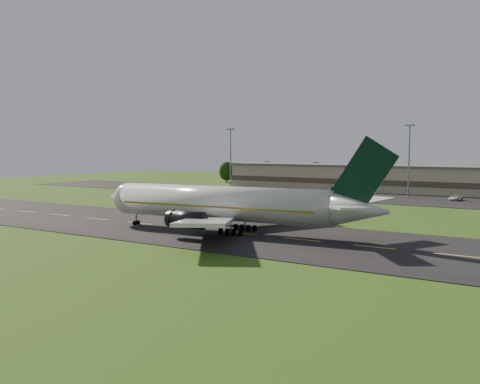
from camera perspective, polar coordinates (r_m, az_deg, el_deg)
The scene contains 10 objects.
ground at distance 86.16m, azimuth 0.08°, elevation -4.51°, with size 360.00×360.00×0.00m, color #244310.
taxiway at distance 86.15m, azimuth 0.08°, elevation -4.47°, with size 220.00×30.00×0.10m, color black.
apron at distance 151.45m, azimuth 14.87°, elevation -0.65°, with size 260.00×30.00×0.10m, color black.
airliner at distance 87.16m, azimuth -1.47°, elevation -1.31°, with size 51.25×41.98×15.57m.
terminal at distance 172.74m, azimuth 19.36°, elevation 1.20°, with size 145.00×16.00×8.40m.
light_mast_west at distance 182.10m, azimuth -1.01°, elevation 4.39°, with size 2.40×1.20×20.35m.
light_mast_centre at distance 157.11m, azimuth 17.60°, elevation 4.11°, with size 2.40×1.20×20.35m.
service_vehicle_a at distance 163.45m, azimuth 3.68°, elevation 0.13°, with size 1.51×3.75×1.28m, color yellow.
service_vehicle_b at distance 159.07m, azimuth 7.33°, elevation -0.02°, with size 1.40×4.01×1.32m, color maroon.
service_vehicle_c at distance 150.56m, azimuth 22.01°, elevation -0.58°, with size 2.27×4.93×1.37m, color white.
Camera 1 is at (45.65, -71.75, 13.84)m, focal length 40.00 mm.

